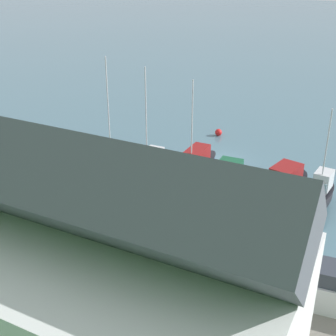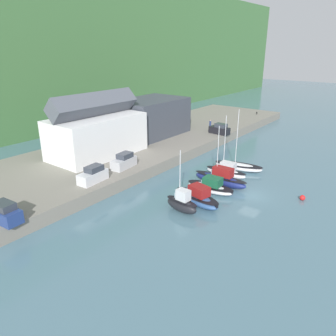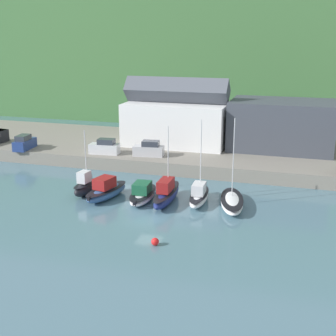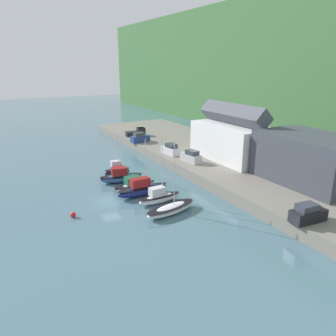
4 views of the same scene
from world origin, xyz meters
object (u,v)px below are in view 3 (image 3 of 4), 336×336
Objects in this scene: moored_boat_1 at (106,191)px; mooring_buoy_0 at (155,242)px; moored_boat_0 at (85,186)px; parked_car_1 at (24,143)px; moored_boat_4 at (199,196)px; parked_car_3 at (105,147)px; moored_boat_5 at (232,202)px; moored_boat_3 at (166,194)px; moored_boat_2 at (143,194)px; parked_car_2 at (149,149)px.

moored_boat_1 is 10.38× the size of mooring_buoy_0.
moored_boat_0 is 19.30m from parked_car_1.
moored_boat_4 is 2.15× the size of parked_car_1.
parked_car_3 is at bearing 143.64° from moored_boat_4.
mooring_buoy_0 is (27.52, -21.96, -2.32)m from parked_car_1.
moored_boat_1 is at bearing -160.75° from parked_car_3.
parked_car_1 is at bearing 158.31° from moored_boat_4.
moored_boat_1 is at bearing -2.62° from moored_boat_0.
moored_boat_4 is 2.15× the size of parked_car_3.
moored_boat_5 reaches higher than moored_boat_1.
moored_boat_3 is 1.98× the size of parked_car_1.
mooring_buoy_0 is (15.03, -22.84, -2.32)m from parked_car_3.
parked_car_1 is 1.00× the size of parked_car_3.
moored_boat_1 is 0.78× the size of moored_boat_4.
moored_boat_2 is at bearing 114.96° from mooring_buoy_0.
moored_boat_0 reaches higher than mooring_buoy_0.
parked_car_1 is (-18.28, 11.81, 1.74)m from moored_boat_1.
moored_boat_3 is 17.68m from parked_car_3.
moored_boat_0 reaches higher than parked_car_3.
moored_boat_3 is (7.03, 0.62, 0.11)m from moored_boat_1.
parked_car_1 is at bearing 148.75° from moored_boat_0.
moored_boat_5 reaches higher than mooring_buoy_0.
moored_boat_1 is 14.32m from moored_boat_5.
moored_boat_1 is 1.67× the size of parked_car_2.
moored_boat_1 is 1.05× the size of moored_boat_2.
moored_boat_2 is 9.84× the size of mooring_buoy_0.
moored_boat_4 reaches higher than parked_car_2.
moored_boat_3 is 7.28m from moored_boat_5.
moored_boat_1 is at bearing 174.12° from moored_boat_5.
parked_car_3 is at bearing 108.85° from moored_boat_0.
parked_car_2 is 25.13m from mooring_buoy_0.
parked_car_1 is (-25.31, 11.19, 1.63)m from moored_boat_3.
moored_boat_1 is 0.75× the size of moored_boat_5.
moored_boat_5 is 13.80× the size of mooring_buoy_0.
moored_boat_1 is 1.69× the size of parked_car_1.
moored_boat_1 is 10.66m from moored_boat_4.
moored_boat_3 is (2.78, 0.04, 0.27)m from moored_boat_2.
parked_car_1 reaches higher than moored_boat_2.
moored_boat_4 is 2.13× the size of parked_car_2.
moored_boat_5 is 23.10m from parked_car_3.
moored_boat_4 reaches higher than moored_boat_3.
moored_boat_2 is 1.58× the size of parked_car_2.
moored_boat_0 is at bearing -171.62° from parked_car_3.
moored_boat_3 is 0.88× the size of moored_boat_5.
moored_boat_4 is (10.54, 1.59, -0.07)m from moored_boat_1.
parked_car_2 is at bearing 102.74° from moored_boat_2.
parked_car_1 is at bearing 141.41° from mooring_buoy_0.
moored_boat_5 reaches higher than parked_car_3.
parked_car_1 is at bearing 150.37° from moored_boat_2.
moored_boat_2 is 0.81× the size of moored_boat_3.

